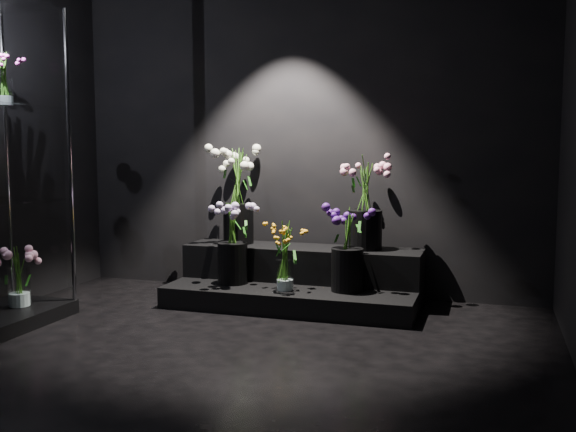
% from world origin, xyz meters
% --- Properties ---
extents(floor, '(4.00, 4.00, 0.00)m').
position_xyz_m(floor, '(0.00, 0.00, 0.00)').
color(floor, black).
rests_on(floor, ground).
extents(wall_back, '(4.00, 0.00, 4.00)m').
position_xyz_m(wall_back, '(0.00, 2.00, 1.40)').
color(wall_back, black).
rests_on(wall_back, floor).
extents(display_riser, '(1.92, 0.86, 0.43)m').
position_xyz_m(display_riser, '(0.08, 1.62, 0.18)').
color(display_riser, black).
rests_on(display_riser, floor).
extents(bouquet_orange_bells, '(0.32, 0.32, 0.51)m').
position_xyz_m(bouquet_orange_bells, '(0.07, 1.30, 0.42)').
color(bouquet_orange_bells, white).
rests_on(bouquet_orange_bells, display_riser).
extents(bouquet_lilac, '(0.42, 0.42, 0.66)m').
position_xyz_m(bouquet_lilac, '(-0.40, 1.42, 0.55)').
color(bouquet_lilac, black).
rests_on(bouquet_lilac, display_riser).
extents(bouquet_purple, '(0.37, 0.37, 0.62)m').
position_xyz_m(bouquet_purple, '(0.52, 1.42, 0.51)').
color(bouquet_purple, black).
rests_on(bouquet_purple, display_riser).
extents(bouquet_cream_roses, '(0.51, 0.51, 0.79)m').
position_xyz_m(bouquet_cream_roses, '(-0.49, 1.76, 0.89)').
color(bouquet_cream_roses, black).
rests_on(bouquet_cream_roses, display_riser).
extents(bouquet_pink_roses, '(0.42, 0.42, 0.74)m').
position_xyz_m(bouquet_pink_roses, '(0.59, 1.77, 0.84)').
color(bouquet_pink_roses, black).
rests_on(bouquet_pink_roses, display_riser).
extents(bouquet_case_magenta, '(0.30, 0.30, 0.35)m').
position_xyz_m(bouquet_case_magenta, '(-1.67, 0.47, 1.69)').
color(bouquet_case_magenta, white).
rests_on(bouquet_case_magenta, display_case).
extents(bouquet_case_base_pink, '(0.37, 0.37, 0.43)m').
position_xyz_m(bouquet_case_base_pink, '(-1.65, 0.50, 0.33)').
color(bouquet_case_base_pink, white).
rests_on(bouquet_case_base_pink, display_case).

